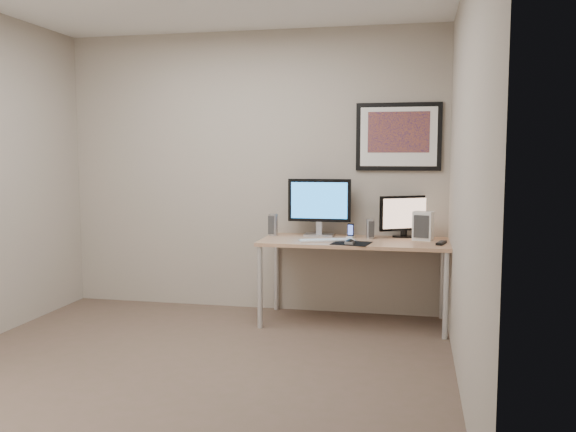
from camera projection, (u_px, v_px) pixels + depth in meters
name	position (u px, v px, depth m)	size (l,w,h in m)	color
floor	(189.00, 367.00, 4.20)	(3.60, 3.60, 0.00)	brown
room	(207.00, 130.00, 4.47)	(3.60, 3.60, 3.60)	white
desk	(354.00, 248.00, 5.25)	(1.60, 0.70, 0.73)	#A16F4E
framed_art	(398.00, 137.00, 5.40)	(0.75, 0.04, 0.60)	black
monitor_large	(319.00, 204.00, 5.47)	(0.57, 0.19, 0.52)	#B6B6BB
monitor_tv	(404.00, 215.00, 5.38)	(0.42, 0.26, 0.37)	black
speaker_left	(273.00, 225.00, 5.52)	(0.08, 0.08, 0.20)	#B6B6BB
speaker_right	(370.00, 229.00, 5.33)	(0.07, 0.07, 0.17)	#B6B6BB
phone_dock	(351.00, 231.00, 5.37)	(0.06, 0.06, 0.13)	black
keyboard	(327.00, 240.00, 5.17)	(0.48, 0.13, 0.02)	silver
mousepad	(351.00, 243.00, 5.04)	(0.30, 0.27, 0.00)	black
mouse	(350.00, 241.00, 5.00)	(0.06, 0.11, 0.04)	black
remote	(441.00, 243.00, 5.00)	(0.05, 0.19, 0.02)	black
fan_unit	(423.00, 226.00, 5.22)	(0.16, 0.12, 0.25)	silver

